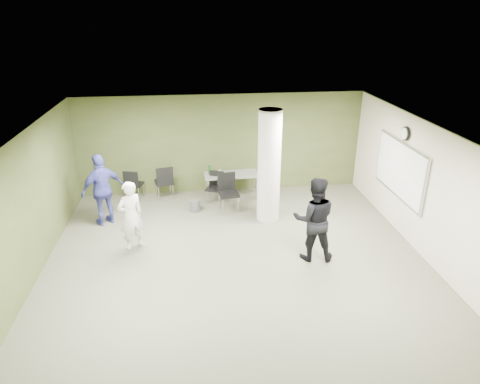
{
  "coord_description": "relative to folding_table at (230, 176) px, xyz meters",
  "views": [
    {
      "loc": [
        -0.85,
        -7.59,
        4.94
      ],
      "look_at": [
        0.17,
        1.0,
        1.2
      ],
      "focal_mm": 32.0,
      "sensor_mm": 36.0,
      "label": 1
    }
  ],
  "objects": [
    {
      "name": "floor",
      "position": [
        -0.19,
        -3.43,
        -0.66
      ],
      "size": [
        8.0,
        8.0,
        0.0
      ],
      "primitive_type": "plane",
      "color": "#535342",
      "rests_on": "ground"
    },
    {
      "name": "ceiling",
      "position": [
        -0.19,
        -3.43,
        2.14
      ],
      "size": [
        8.0,
        8.0,
        0.0
      ],
      "primitive_type": "plane",
      "rotation": [
        3.14,
        0.0,
        0.0
      ],
      "color": "white",
      "rests_on": "wall_back"
    },
    {
      "name": "wall_back",
      "position": [
        -0.19,
        0.57,
        0.74
      ],
      "size": [
        8.0,
        2.8,
        0.02
      ],
      "primitive_type": "cube",
      "rotation": [
        1.57,
        0.0,
        0.0
      ],
      "color": "#404E24",
      "rests_on": "floor"
    },
    {
      "name": "wall_left",
      "position": [
        -4.19,
        -3.43,
        0.74
      ],
      "size": [
        0.02,
        8.0,
        2.8
      ],
      "primitive_type": "cube",
      "color": "#404E24",
      "rests_on": "floor"
    },
    {
      "name": "wall_right_cream",
      "position": [
        3.81,
        -3.43,
        0.74
      ],
      "size": [
        0.02,
        8.0,
        2.8
      ],
      "primitive_type": "cube",
      "color": "beige",
      "rests_on": "floor"
    },
    {
      "name": "column",
      "position": [
        0.81,
        -1.43,
        0.74
      ],
      "size": [
        0.56,
        0.56,
        2.8
      ],
      "primitive_type": "cylinder",
      "color": "silver",
      "rests_on": "floor"
    },
    {
      "name": "whiteboard",
      "position": [
        3.73,
        -2.23,
        0.84
      ],
      "size": [
        0.05,
        2.3,
        1.3
      ],
      "color": "silver",
      "rests_on": "wall_right_cream"
    },
    {
      "name": "wall_clock",
      "position": [
        3.73,
        -2.23,
        1.69
      ],
      "size": [
        0.06,
        0.32,
        0.32
      ],
      "color": "black",
      "rests_on": "wall_right_cream"
    },
    {
      "name": "folding_table",
      "position": [
        0.0,
        0.0,
        0.0
      ],
      "size": [
        1.51,
        0.71,
        0.95
      ],
      "rotation": [
        0.0,
        0.0,
        0.04
      ],
      "color": "gray",
      "rests_on": "floor"
    },
    {
      "name": "wastebasket",
      "position": [
        -1.03,
        -0.79,
        -0.5
      ],
      "size": [
        0.27,
        0.27,
        0.31
      ],
      "primitive_type": "cylinder",
      "color": "#4C4C4C",
      "rests_on": "floor"
    },
    {
      "name": "chair_back_left",
      "position": [
        -2.69,
        0.14,
        -0.14
      ],
      "size": [
        0.54,
        0.54,
        0.88
      ],
      "rotation": [
        0.0,
        0.0,
        2.88
      ],
      "color": "black",
      "rests_on": "floor"
    },
    {
      "name": "chair_back_right",
      "position": [
        -1.82,
        0.1,
        -0.09
      ],
      "size": [
        0.58,
        0.58,
        0.97
      ],
      "rotation": [
        0.0,
        0.0,
        3.37
      ],
      "color": "black",
      "rests_on": "floor"
    },
    {
      "name": "chair_table_left",
      "position": [
        -0.43,
        -0.23,
        -0.16
      ],
      "size": [
        0.56,
        0.56,
        0.86
      ],
      "rotation": [
        0.0,
        0.0,
        -0.39
      ],
      "color": "black",
      "rests_on": "floor"
    },
    {
      "name": "chair_table_right",
      "position": [
        -0.15,
        -0.79,
        -0.07
      ],
      "size": [
        0.57,
        0.57,
        1.0
      ],
      "rotation": [
        0.0,
        0.0,
        0.16
      ],
      "color": "black",
      "rests_on": "floor"
    },
    {
      "name": "woman_white",
      "position": [
        -2.42,
        -2.5,
        0.14
      ],
      "size": [
        0.69,
        0.64,
        1.58
      ],
      "primitive_type": "imported",
      "rotation": [
        0.0,
        0.0,
        3.74
      ],
      "color": "white",
      "rests_on": "floor"
    },
    {
      "name": "man_black",
      "position": [
        1.41,
        -3.37,
        0.26
      ],
      "size": [
        0.99,
        0.82,
        1.84
      ],
      "primitive_type": "imported",
      "rotation": [
        0.0,
        0.0,
        2.99
      ],
      "color": "black",
      "rests_on": "floor"
    },
    {
      "name": "man_blue",
      "position": [
        -3.22,
        -1.21,
        0.24
      ],
      "size": [
        1.12,
        0.96,
        1.8
      ],
      "primitive_type": "imported",
      "rotation": [
        0.0,
        0.0,
        3.75
      ],
      "color": "#3D4099",
      "rests_on": "floor"
    }
  ]
}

